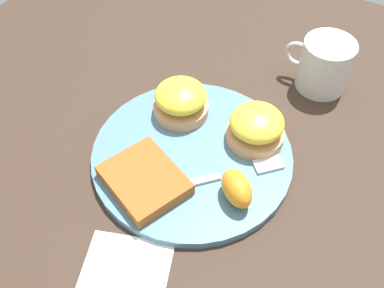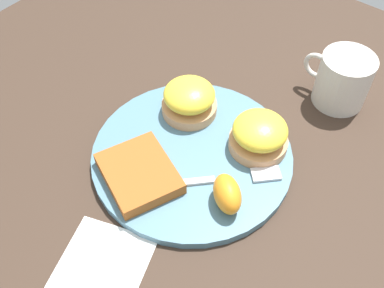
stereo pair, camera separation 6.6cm
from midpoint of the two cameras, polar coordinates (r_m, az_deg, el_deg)
The scene contains 9 objects.
ground_plane at distance 0.68m, azimuth -2.75°, elevation -1.98°, with size 1.10×1.10×0.00m, color #38281E.
plate at distance 0.68m, azimuth -2.77°, elevation -1.62°, with size 0.30×0.30×0.01m, color slate.
sandwich_benedict_left at distance 0.67m, azimuth 5.42°, elevation 2.05°, with size 0.09×0.09×0.06m.
sandwich_benedict_right at distance 0.71m, azimuth -4.10°, elevation 5.46°, with size 0.09×0.09×0.06m.
hashbrown_patty at distance 0.64m, azimuth -9.03°, elevation -4.72°, with size 0.11×0.09×0.02m, color #9F521F.
orange_wedge at distance 0.61m, azimuth 2.62°, elevation -5.88°, with size 0.06×0.04×0.04m, color orange.
fork at distance 0.64m, azimuth 1.37°, elevation -4.12°, with size 0.15×0.16×0.00m.
cup at distance 0.79m, azimuth 14.16°, elevation 9.60°, with size 0.12×0.09×0.09m.
napkin at distance 0.60m, azimuth -11.88°, elevation -16.24°, with size 0.11×0.11×0.00m, color white.
Camera 1 is at (-0.20, 0.36, 0.54)m, focal length 42.00 mm.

